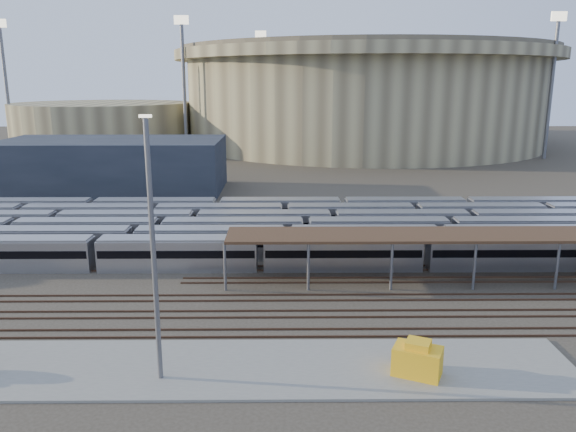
# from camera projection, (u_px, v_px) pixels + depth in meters

# --- Properties ---
(ground) EXTENTS (420.00, 420.00, 0.00)m
(ground) POSITION_uv_depth(u_px,v_px,m) (303.00, 295.00, 56.94)
(ground) COLOR #383026
(ground) RESTS_ON ground
(apron) EXTENTS (50.00, 9.00, 0.20)m
(apron) POSITION_uv_depth(u_px,v_px,m) (244.00, 368.00, 42.30)
(apron) COLOR gray
(apron) RESTS_ON ground
(subway_trains) EXTENTS (123.60, 23.90, 3.60)m
(subway_trains) POSITION_uv_depth(u_px,v_px,m) (304.00, 230.00, 74.49)
(subway_trains) COLOR #AEADB2
(subway_trains) RESTS_ON ground
(inspection_shed) EXTENTS (60.30, 6.00, 5.30)m
(inspection_shed) POSITION_uv_depth(u_px,v_px,m) (508.00, 236.00, 59.84)
(inspection_shed) COLOR slate
(inspection_shed) RESTS_ON ground
(empty_tracks) EXTENTS (170.00, 9.62, 0.18)m
(empty_tracks) POSITION_uv_depth(u_px,v_px,m) (305.00, 314.00, 52.06)
(empty_tracks) COLOR #4C3323
(empty_tracks) RESTS_ON ground
(stadium) EXTENTS (124.00, 124.00, 32.50)m
(stadium) POSITION_uv_depth(u_px,v_px,m) (363.00, 94.00, 189.25)
(stadium) COLOR tan
(stadium) RESTS_ON ground
(secondary_arena) EXTENTS (56.00, 56.00, 14.00)m
(secondary_arena) POSITION_uv_depth(u_px,v_px,m) (103.00, 125.00, 181.02)
(secondary_arena) COLOR tan
(secondary_arena) RESTS_ON ground
(service_building) EXTENTS (42.00, 20.00, 10.00)m
(service_building) POSITION_uv_depth(u_px,v_px,m) (113.00, 165.00, 108.86)
(service_building) COLOR #1E232D
(service_building) RESTS_ON ground
(floodlight_0) EXTENTS (4.00, 1.00, 38.40)m
(floodlight_0) POSITION_uv_depth(u_px,v_px,m) (184.00, 81.00, 158.62)
(floodlight_0) COLOR slate
(floodlight_0) RESTS_ON ground
(floodlight_1) EXTENTS (4.00, 1.00, 38.40)m
(floodlight_1) POSITION_uv_depth(u_px,v_px,m) (6.00, 81.00, 167.84)
(floodlight_1) COLOR slate
(floodlight_1) RESTS_ON ground
(floodlight_2) EXTENTS (4.00, 1.00, 38.40)m
(floodlight_2) POSITION_uv_depth(u_px,v_px,m) (552.00, 82.00, 149.81)
(floodlight_2) COLOR slate
(floodlight_2) RESTS_ON ground
(floodlight_3) EXTENTS (4.00, 1.00, 38.40)m
(floodlight_3) POSITION_uv_depth(u_px,v_px,m) (261.00, 81.00, 207.37)
(floodlight_3) COLOR slate
(floodlight_3) RESTS_ON ground
(yard_light_pole) EXTENTS (0.80, 0.36, 18.86)m
(yard_light_pole) POSITION_uv_depth(u_px,v_px,m) (153.00, 252.00, 38.50)
(yard_light_pole) COLOR slate
(yard_light_pole) RESTS_ON apron
(yellow_equipment) EXTENTS (3.99, 3.36, 2.13)m
(yellow_equipment) POSITION_uv_depth(u_px,v_px,m) (417.00, 361.00, 40.94)
(yellow_equipment) COLOR #EFB016
(yellow_equipment) RESTS_ON apron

